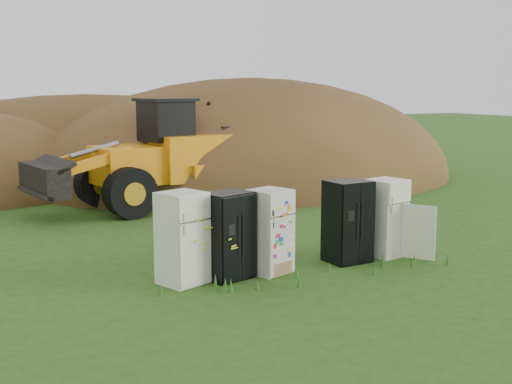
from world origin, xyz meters
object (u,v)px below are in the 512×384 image
Objects in this scene: wheel_loader at (142,154)px; fridge_leftmost at (182,238)px; fridge_sticker at (269,231)px; fridge_open_door at (385,218)px; fridge_black_right at (348,221)px; fridge_black_side at (227,235)px.

fridge_leftmost is at bearing -111.27° from wheel_loader.
fridge_leftmost is 1.78m from fridge_sticker.
fridge_sticker is 7.73m from wheel_loader.
fridge_open_door is (4.64, -0.02, -0.03)m from fridge_leftmost.
fridge_open_door is at bearing -20.31° from fridge_leftmost.
fridge_sticker is 0.97× the size of fridge_black_right.
fridge_black_side is (0.89, -0.06, -0.03)m from fridge_leftmost.
fridge_sticker is (0.88, -0.02, -0.01)m from fridge_black_side.
wheel_loader is (0.56, 7.67, 0.82)m from fridge_black_side.
fridge_leftmost is 1.03× the size of fridge_open_door.
wheel_loader reaches higher than fridge_leftmost.
fridge_black_side is 1.01× the size of fridge_sticker.
fridge_black_side is 0.88m from fridge_sticker.
fridge_black_side is at bearing 166.09° from fridge_open_door.
wheel_loader reaches higher than fridge_black_right.
fridge_black_right is (3.63, -0.07, -0.00)m from fridge_leftmost.
fridge_leftmost is 0.25× the size of wheel_loader.
wheel_loader reaches higher than fridge_sticker.
fridge_sticker is 0.24× the size of wheel_loader.
fridge_sticker is at bearing -98.04° from wheel_loader.
fridge_black_side is 0.25× the size of wheel_loader.
fridge_open_door is at bearing -18.81° from fridge_sticker.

